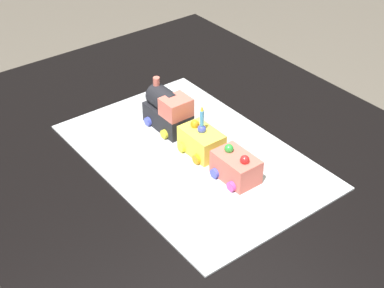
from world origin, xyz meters
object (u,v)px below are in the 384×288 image
Objects in this scene: cake_locomotive at (168,110)px; birthday_candle at (202,116)px; cake_car_hopper_coral at (236,167)px; dining_table at (208,203)px; cake_car_flatbed_lemon at (201,141)px.

birthday_candle is at bearing 0.00° from cake_locomotive.
birthday_candle is (-0.12, -0.00, 0.07)m from cake_car_hopper_coral.
cake_locomotive is (-0.18, 0.02, 0.16)m from dining_table.
dining_table is 27.92× the size of birthday_candle.
dining_table is at bearing -18.69° from birthday_candle.
cake_locomotive is at bearing -180.00° from cake_car_flatbed_lemon.
birthday_candle is (0.00, -0.00, 0.07)m from cake_car_flatbed_lemon.
cake_car_hopper_coral is 1.99× the size of birthday_candle.
cake_car_hopper_coral is (0.12, 0.00, 0.00)m from cake_car_flatbed_lemon.
cake_locomotive is 1.40× the size of cake_car_hopper_coral.
cake_locomotive is at bearing 180.00° from birthday_candle.
birthday_candle reaches higher than cake_locomotive.
cake_car_hopper_coral is (0.25, 0.00, -0.02)m from cake_locomotive.
dining_table is at bearing -18.41° from cake_car_flatbed_lemon.
cake_car_flatbed_lemon is at bearing 180.00° from cake_car_hopper_coral.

